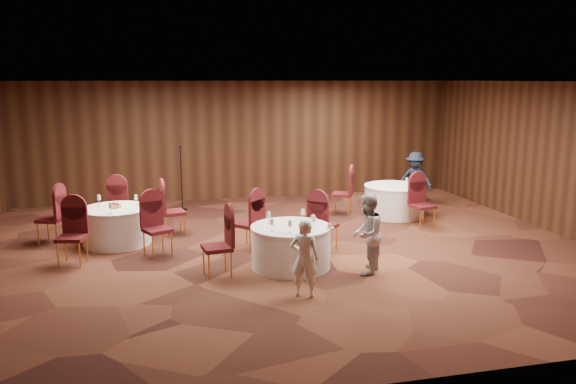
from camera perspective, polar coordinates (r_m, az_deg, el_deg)
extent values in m
plane|color=black|center=(10.90, -0.79, -5.93)|extent=(12.00, 12.00, 0.00)
plane|color=silver|center=(10.40, -0.84, 11.14)|extent=(12.00, 12.00, 0.00)
plane|color=black|center=(15.41, -4.83, 5.24)|extent=(12.00, 0.00, 12.00)
plane|color=black|center=(5.86, 9.82, -5.11)|extent=(12.00, 0.00, 12.00)
plane|color=black|center=(13.18, 25.62, 3.11)|extent=(0.00, 10.00, 10.00)
cylinder|color=white|center=(9.86, 0.29, -5.63)|extent=(1.38, 1.38, 0.72)
cylinder|color=white|center=(9.75, 0.29, -3.58)|extent=(1.40, 1.40, 0.03)
cylinder|color=white|center=(11.73, -17.00, -3.36)|extent=(1.32, 1.32, 0.72)
cylinder|color=white|center=(11.64, -17.10, -1.62)|extent=(1.35, 1.35, 0.03)
cylinder|color=white|center=(13.77, 10.73, -0.89)|extent=(1.43, 1.43, 0.72)
cylinder|color=white|center=(13.70, 10.79, 0.60)|extent=(1.45, 1.45, 0.03)
cylinder|color=silver|center=(9.91, -1.98, -3.25)|extent=(0.06, 0.06, 0.01)
cylinder|color=silver|center=(9.89, -1.98, -2.92)|extent=(0.01, 0.01, 0.11)
cone|color=silver|center=(9.87, -1.98, -2.33)|extent=(0.08, 0.08, 0.10)
cylinder|color=silver|center=(9.64, 2.62, -3.67)|extent=(0.06, 0.06, 0.01)
cylinder|color=silver|center=(9.62, 2.62, -3.34)|extent=(0.01, 0.01, 0.11)
cone|color=silver|center=(9.60, 2.63, -2.73)|extent=(0.08, 0.08, 0.10)
cylinder|color=silver|center=(9.34, 0.20, -4.16)|extent=(0.06, 0.06, 0.01)
cylinder|color=silver|center=(9.32, 0.20, -3.81)|extent=(0.01, 0.01, 0.11)
cone|color=silver|center=(9.29, 0.20, -3.19)|extent=(0.08, 0.08, 0.10)
cylinder|color=silver|center=(10.13, 1.51, -2.92)|extent=(0.06, 0.06, 0.01)
cylinder|color=silver|center=(10.11, 1.51, -2.60)|extent=(0.01, 0.01, 0.11)
cone|color=silver|center=(10.09, 1.52, -2.02)|extent=(0.08, 0.08, 0.10)
cylinder|color=silver|center=(9.43, -1.63, -4.00)|extent=(0.06, 0.06, 0.01)
cylinder|color=silver|center=(9.42, -1.63, -3.66)|extent=(0.01, 0.01, 0.11)
cone|color=silver|center=(9.39, -1.63, -3.04)|extent=(0.08, 0.08, 0.10)
cylinder|color=white|center=(9.22, 1.39, -4.34)|extent=(0.15, 0.15, 0.01)
sphere|color=#9E6B33|center=(9.21, 1.39, -4.10)|extent=(0.08, 0.08, 0.08)
cylinder|color=white|center=(9.66, 4.23, -3.64)|extent=(0.15, 0.15, 0.01)
sphere|color=#9E6B33|center=(9.65, 4.24, -3.40)|extent=(0.08, 0.08, 0.08)
cylinder|color=white|center=(10.26, 2.55, -2.72)|extent=(0.15, 0.15, 0.01)
sphere|color=#9E6B33|center=(10.25, 2.55, -2.50)|extent=(0.08, 0.08, 0.08)
cylinder|color=silver|center=(11.77, -15.17, -1.29)|extent=(0.06, 0.06, 0.01)
cylinder|color=silver|center=(11.75, -15.18, -1.01)|extent=(0.01, 0.01, 0.11)
cone|color=silver|center=(11.73, -15.21, -0.51)|extent=(0.08, 0.08, 0.10)
cylinder|color=silver|center=(11.96, -18.61, -1.29)|extent=(0.06, 0.06, 0.01)
cylinder|color=silver|center=(11.95, -18.63, -1.01)|extent=(0.01, 0.01, 0.11)
cone|color=silver|center=(11.93, -18.66, -0.52)|extent=(0.08, 0.08, 0.10)
cylinder|color=silver|center=(11.17, -17.54, -2.09)|extent=(0.06, 0.06, 0.01)
cylinder|color=silver|center=(11.15, -17.56, -1.80)|extent=(0.01, 0.01, 0.11)
cone|color=silver|center=(11.13, -17.59, -1.28)|extent=(0.08, 0.08, 0.10)
cylinder|color=olive|center=(11.63, -17.12, -1.40)|extent=(0.22, 0.22, 0.06)
sphere|color=#9E6B33|center=(11.64, -17.27, -1.10)|extent=(0.07, 0.07, 0.07)
sphere|color=#9E6B33|center=(11.60, -16.94, -1.13)|extent=(0.07, 0.07, 0.07)
cylinder|color=silver|center=(13.59, 11.95, 0.54)|extent=(0.06, 0.06, 0.01)
cylinder|color=silver|center=(13.58, 11.96, 0.78)|extent=(0.01, 0.01, 0.11)
cone|color=silver|center=(13.56, 11.98, 1.22)|extent=(0.08, 0.08, 0.10)
cylinder|color=black|center=(14.41, -10.66, -1.77)|extent=(0.24, 0.24, 0.02)
cylinder|color=black|center=(14.25, -10.78, 1.42)|extent=(0.02, 0.02, 1.61)
cylinder|color=black|center=(14.19, -10.90, 4.54)|extent=(0.04, 0.12, 0.04)
imported|color=white|center=(8.49, 1.70, -6.75)|extent=(0.52, 0.45, 1.21)
imported|color=#B0B0B5|center=(9.55, 7.99, -4.24)|extent=(0.81, 0.85, 1.38)
imported|color=#161C33|center=(14.93, 12.78, 1.31)|extent=(1.03, 0.97, 1.40)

